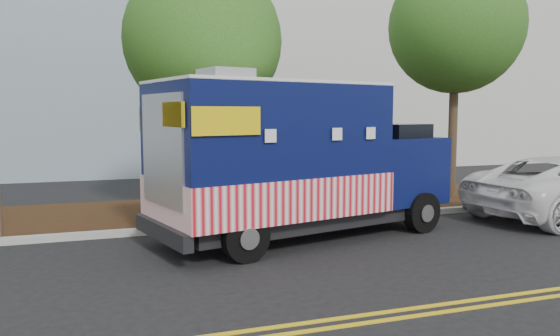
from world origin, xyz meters
name	(u,v)px	position (x,y,z in m)	size (l,w,h in m)	color
ground	(253,242)	(0.00, 0.00, 0.00)	(120.00, 120.00, 0.00)	black
curb	(236,225)	(0.00, 1.40, 0.07)	(120.00, 0.18, 0.15)	#9E9E99
mulch_strip	(216,210)	(0.00, 3.50, 0.07)	(120.00, 4.00, 0.15)	black
centerline_near	(350,317)	(0.00, -4.45, 0.01)	(120.00, 0.10, 0.01)	gold
centerline_far	(358,324)	(0.00, -4.70, 0.01)	(120.00, 0.10, 0.01)	gold
tree_b	(203,41)	(-0.36, 3.17, 4.46)	(3.98, 3.98, 6.46)	#38281C
tree_c	(456,27)	(7.01, 2.91, 5.14)	(3.87, 3.87, 7.09)	#38281C
food_truck	(292,164)	(0.88, 0.06, 1.59)	(7.02, 3.91, 3.51)	black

